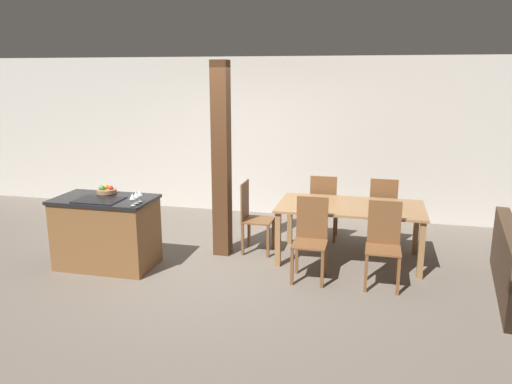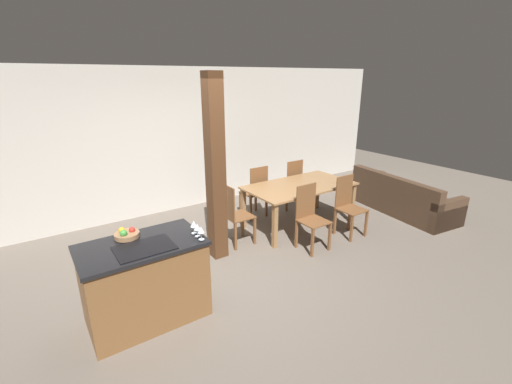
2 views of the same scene
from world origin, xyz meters
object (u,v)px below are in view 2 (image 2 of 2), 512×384
object	(u,v)px
dining_chair_near_left	(310,216)
dining_chair_far_right	(291,183)
wine_glass_middle	(197,227)
dining_chair_near_right	(348,205)
couch	(402,199)
wine_glass_far	(194,224)
dining_table	(300,190)
fruit_bowl	(127,234)
kitchen_island	(145,281)
wine_glass_near	(201,230)
dining_chair_far_left	(256,191)
dining_chair_head_end	(235,214)
timber_post	(215,171)

from	to	relation	value
dining_chair_near_left	dining_chair_far_right	world-z (taller)	same
wine_glass_middle	dining_chair_near_right	distance (m)	2.96
dining_chair_far_right	couch	size ratio (longest dim) A/B	0.47
wine_glass_far	dining_table	distance (m)	2.70
dining_chair_near_right	fruit_bowl	bearing A→B (deg)	-179.70
kitchen_island	couch	world-z (taller)	kitchen_island
wine_glass_far	dining_chair_near_left	xyz separation A→B (m)	(2.04, 0.33, -0.51)
kitchen_island	fruit_bowl	bearing A→B (deg)	111.87
fruit_bowl	wine_glass_far	distance (m)	0.70
wine_glass_near	couch	xyz separation A→B (m)	(4.52, 0.57, -0.77)
kitchen_island	couch	xyz separation A→B (m)	(5.06, 0.28, -0.20)
wine_glass_far	dining_chair_far_left	size ratio (longest dim) A/B	0.15
kitchen_island	dining_chair_near_right	world-z (taller)	dining_chair_near_right
dining_chair_head_end	dining_chair_near_right	bearing A→B (deg)	-112.78
dining_table	dining_chair_far_left	distance (m)	0.86
wine_glass_middle	dining_chair_head_end	size ratio (longest dim) A/B	0.15
dining_table	wine_glass_far	bearing A→B (deg)	-156.62
dining_chair_far_left	wine_glass_middle	bearing A→B (deg)	42.78
kitchen_island	couch	bearing A→B (deg)	3.19
dining_chair_far_left	fruit_bowl	bearing A→B (deg)	29.11
dining_chair_near_left	dining_chair_far_left	bearing A→B (deg)	90.00
kitchen_island	wine_glass_far	distance (m)	0.79
dining_chair_head_end	dining_chair_far_left	bearing A→B (deg)	-50.77
wine_glass_near	wine_glass_middle	distance (m)	0.09
kitchen_island	wine_glass_middle	distance (m)	0.81
wine_glass_far	timber_post	bearing A→B (deg)	50.01
dining_chair_far_left	dining_chair_far_right	world-z (taller)	same
dining_chair_head_end	timber_post	xyz separation A→B (m)	(-0.38, -0.16, 0.78)
wine_glass_near	timber_post	bearing A→B (deg)	55.01
wine_glass_near	couch	world-z (taller)	wine_glass_near
wine_glass_near	dining_chair_head_end	size ratio (longest dim) A/B	0.15
fruit_bowl	dining_chair_far_right	xyz separation A→B (m)	(3.51, 1.48, -0.44)
wine_glass_middle	couch	bearing A→B (deg)	6.05
kitchen_island	fruit_bowl	world-z (taller)	fruit_bowl
dining_chair_near_left	kitchen_island	bearing A→B (deg)	-175.04
kitchen_island	dining_table	size ratio (longest dim) A/B	0.66
wine_glass_far	dining_chair_far_left	distance (m)	2.76
kitchen_island	couch	size ratio (longest dim) A/B	0.59
dining_chair_near_left	dining_table	bearing A→B (deg)	59.96
kitchen_island	dining_chair_far_right	xyz separation A→B (m)	(3.43, 1.69, 0.06)
wine_glass_far	dining_chair_head_end	distance (m)	1.64
dining_table	dining_chair_far_left	world-z (taller)	dining_chair_far_left
dining_table	timber_post	size ratio (longest dim) A/B	0.72
couch	wine_glass_near	bearing A→B (deg)	104.64
dining_chair_near_right	dining_chair_far_left	bearing A→B (deg)	120.04
wine_glass_middle	timber_post	world-z (taller)	timber_post
dining_table	dining_chair_near_left	bearing A→B (deg)	-120.04
dining_chair_near_right	timber_post	xyz separation A→B (m)	(-2.13, 0.57, 0.78)
wine_glass_far	timber_post	xyz separation A→B (m)	(0.76, 0.90, 0.27)
kitchen_island	wine_glass_middle	xyz separation A→B (m)	(0.54, -0.20, 0.57)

